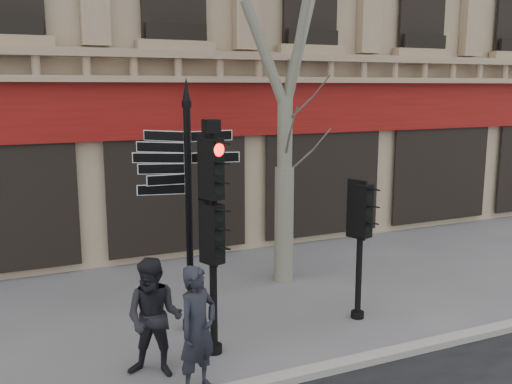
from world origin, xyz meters
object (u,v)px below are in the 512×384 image
(traffic_signal_secondary, at_px, (360,225))
(traffic_signal_main, at_px, (212,209))
(pedestrian_b, at_px, (154,318))
(pedestrian_a, at_px, (198,330))
(fingerpost, at_px, (188,164))

(traffic_signal_secondary, bearing_deg, traffic_signal_main, 168.23)
(pedestrian_b, bearing_deg, pedestrian_a, -25.33)
(traffic_signal_main, bearing_deg, pedestrian_b, 176.74)
(pedestrian_a, bearing_deg, traffic_signal_secondary, -9.02)
(traffic_signal_secondary, height_order, pedestrian_a, traffic_signal_secondary)
(traffic_signal_secondary, distance_m, pedestrian_a, 3.74)
(fingerpost, height_order, traffic_signal_main, fingerpost)
(fingerpost, bearing_deg, pedestrian_b, -103.46)
(traffic_signal_main, bearing_deg, traffic_signal_secondary, -15.69)
(traffic_signal_main, relative_size, traffic_signal_secondary, 1.48)
(traffic_signal_main, height_order, traffic_signal_secondary, traffic_signal_main)
(fingerpost, distance_m, traffic_signal_secondary, 3.22)
(traffic_signal_secondary, distance_m, pedestrian_b, 4.00)
(pedestrian_a, distance_m, pedestrian_b, 0.80)
(fingerpost, relative_size, pedestrian_a, 2.40)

